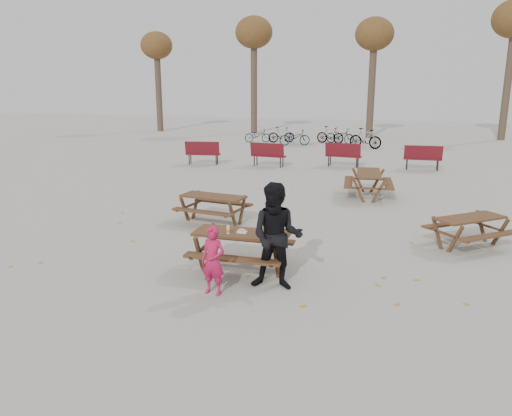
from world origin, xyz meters
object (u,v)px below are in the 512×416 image
(main_picnic_table, at_px, (242,242))
(picnic_table_east, at_px, (469,232))
(picnic_table_far, at_px, (368,185))
(food_tray, at_px, (242,232))
(adult, at_px, (277,237))
(picnic_table_north, at_px, (213,209))
(child, at_px, (213,261))
(soda_bottle, at_px, (228,230))

(main_picnic_table, height_order, picnic_table_east, main_picnic_table)
(main_picnic_table, height_order, picnic_table_far, picnic_table_far)
(food_tray, relative_size, picnic_table_far, 0.10)
(adult, height_order, picnic_table_east, adult)
(main_picnic_table, bearing_deg, adult, -37.02)
(picnic_table_north, bearing_deg, picnic_table_east, 5.67)
(main_picnic_table, height_order, child, child)
(adult, bearing_deg, picnic_table_north, 120.42)
(adult, height_order, picnic_table_far, adult)
(food_tray, height_order, picnic_table_north, food_tray)
(main_picnic_table, xyz_separation_m, soda_bottle, (-0.21, -0.17, 0.26))
(soda_bottle, height_order, adult, adult)
(soda_bottle, distance_m, picnic_table_far, 7.61)
(picnic_table_north, distance_m, picnic_table_far, 5.48)
(picnic_table_east, bearing_deg, picnic_table_north, 137.58)
(picnic_table_north, xyz_separation_m, picnic_table_far, (3.66, 4.08, 0.04))
(adult, relative_size, picnic_table_north, 1.14)
(soda_bottle, xyz_separation_m, picnic_table_north, (-1.50, 3.21, -0.49))
(picnic_table_east, height_order, picnic_table_far, picnic_table_far)
(soda_bottle, bearing_deg, main_picnic_table, 39.02)
(food_tray, height_order, picnic_table_far, food_tray)
(food_tray, xyz_separation_m, child, (-0.17, -1.11, -0.19))
(child, distance_m, adult, 1.17)
(main_picnic_table, height_order, adult, adult)
(adult, bearing_deg, soda_bottle, 152.16)
(picnic_table_north, bearing_deg, picnic_table_far, 56.76)
(food_tray, height_order, picnic_table_east, food_tray)
(main_picnic_table, xyz_separation_m, food_tray, (0.02, -0.05, 0.21))
(soda_bottle, relative_size, picnic_table_far, 0.09)
(soda_bottle, bearing_deg, picnic_table_east, 32.27)
(adult, bearing_deg, main_picnic_table, 138.71)
(main_picnic_table, relative_size, soda_bottle, 10.59)
(child, bearing_deg, picnic_table_east, 48.90)
(soda_bottle, bearing_deg, adult, -23.57)
(soda_bottle, xyz_separation_m, child, (0.06, -0.99, -0.25))
(picnic_table_north, height_order, picnic_table_far, picnic_table_far)
(picnic_table_far, bearing_deg, food_tray, 160.35)
(picnic_table_far, bearing_deg, adult, 167.17)
(picnic_table_east, bearing_deg, soda_bottle, 172.82)
(main_picnic_table, distance_m, child, 1.17)
(food_tray, distance_m, adult, 1.00)
(soda_bottle, relative_size, child, 0.14)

